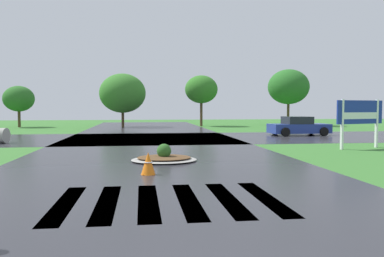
% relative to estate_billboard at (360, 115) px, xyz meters
% --- Properties ---
extents(asphalt_roadway, '(11.23, 80.00, 0.01)m').
position_rel_estate_billboard_xyz_m(asphalt_roadway, '(-10.39, -4.51, -1.71)').
color(asphalt_roadway, '#2B2B30').
rests_on(asphalt_roadway, ground).
extents(asphalt_cross_road, '(90.00, 10.11, 0.01)m').
position_rel_estate_billboard_xyz_m(asphalt_cross_road, '(-10.39, 7.76, -1.71)').
color(asphalt_cross_road, '#2B2B30').
rests_on(asphalt_cross_road, ground).
extents(crosswalk_stripes, '(4.95, 3.52, 0.01)m').
position_rel_estate_billboard_xyz_m(crosswalk_stripes, '(-10.39, -9.83, -1.71)').
color(crosswalk_stripes, white).
rests_on(crosswalk_stripes, ground).
extents(estate_billboard, '(2.93, 0.95, 2.49)m').
position_rel_estate_billboard_xyz_m(estate_billboard, '(0.00, 0.00, 0.00)').
color(estate_billboard, white).
rests_on(estate_billboard, ground).
extents(median_island, '(2.54, 2.24, 0.68)m').
position_rel_estate_billboard_xyz_m(median_island, '(-10.11, -3.40, -1.58)').
color(median_island, '#9E9B93').
rests_on(median_island, ground).
extents(car_dark_suv, '(4.45, 2.33, 1.39)m').
position_rel_estate_billboard_xyz_m(car_dark_suv, '(0.60, 9.19, -1.08)').
color(car_dark_suv, navy).
rests_on(car_dark_suv, ground).
extents(traffic_cone, '(0.45, 0.45, 0.71)m').
position_rel_estate_billboard_xyz_m(traffic_cone, '(-10.77, -6.35, -1.37)').
color(traffic_cone, orange).
rests_on(traffic_cone, ground).
extents(background_treeline, '(41.62, 5.44, 6.30)m').
position_rel_estate_billboard_xyz_m(background_treeline, '(-8.81, 23.44, 2.09)').
color(background_treeline, '#4C3823').
rests_on(background_treeline, ground).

